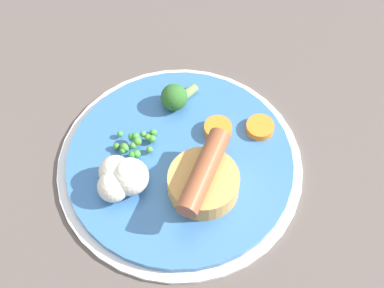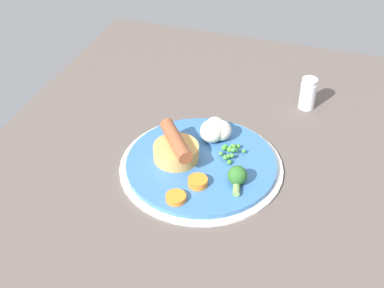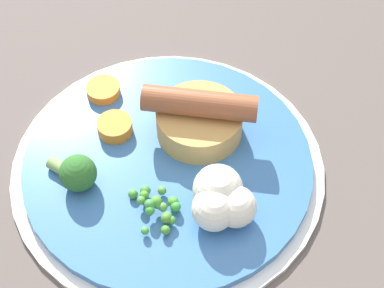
% 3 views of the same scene
% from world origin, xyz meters
% --- Properties ---
extents(dining_table, '(1.10, 0.80, 0.03)m').
position_xyz_m(dining_table, '(0.00, 0.00, 0.01)').
color(dining_table, '#564C47').
rests_on(dining_table, ground).
extents(dinner_plate, '(0.29, 0.29, 0.01)m').
position_xyz_m(dinner_plate, '(-0.03, -0.00, 0.04)').
color(dinner_plate, silver).
rests_on(dinner_plate, dining_table).
extents(sausage_pudding, '(0.10, 0.08, 0.05)m').
position_xyz_m(sausage_pudding, '(-0.03, -0.04, 0.06)').
color(sausage_pudding, tan).
rests_on(sausage_pudding, dinner_plate).
extents(pea_pile, '(0.05, 0.04, 0.02)m').
position_xyz_m(pea_pile, '(-0.07, 0.04, 0.05)').
color(pea_pile, '#4C9729').
rests_on(pea_pile, dinner_plate).
extents(broccoli_floret_near, '(0.05, 0.03, 0.03)m').
position_xyz_m(broccoli_floret_near, '(0.00, 0.07, 0.06)').
color(broccoli_floret_near, '#2D6628').
rests_on(broccoli_floret_near, dinner_plate).
extents(cauliflower_floret, '(0.06, 0.06, 0.04)m').
position_xyz_m(cauliflower_floret, '(-0.11, 0.00, 0.06)').
color(cauliflower_floret, silver).
rests_on(cauliflower_floret, dinner_plate).
extents(carrot_slice_1, '(0.04, 0.04, 0.01)m').
position_xyz_m(carrot_slice_1, '(0.02, 0.01, 0.05)').
color(carrot_slice_1, orange).
rests_on(carrot_slice_1, dinner_plate).
extents(carrot_slice_6, '(0.05, 0.05, 0.01)m').
position_xyz_m(carrot_slice_6, '(0.07, -0.01, 0.05)').
color(carrot_slice_6, orange).
rests_on(carrot_slice_6, dinner_plate).
extents(salt_shaker, '(0.03, 0.03, 0.07)m').
position_xyz_m(salt_shaker, '(-0.28, 0.15, 0.06)').
color(salt_shaker, silver).
rests_on(salt_shaker, dining_table).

